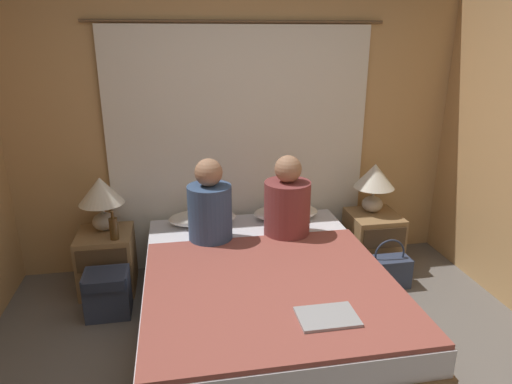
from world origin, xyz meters
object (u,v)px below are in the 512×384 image
at_px(pillow_left, 203,218).
at_px(person_right_in_bed, 287,204).
at_px(lamp_left, 101,195).
at_px(lamp_right, 374,180).
at_px(bed, 264,300).
at_px(beer_bottle_on_left_stand, 114,228).
at_px(nightstand_left, 107,261).
at_px(handbag_on_floor, 388,271).
at_px(backpack_on_floor, 107,291).
at_px(nightstand_right, 372,240).
at_px(person_left_in_bed, 210,208).
at_px(pillow_right, 286,212).
at_px(laptop_on_bed, 327,317).

xyz_separation_m(pillow_left, person_right_in_bed, (0.64, -0.34, 0.21)).
distance_m(lamp_left, lamp_right, 2.30).
height_order(lamp_right, pillow_left, lamp_right).
distance_m(bed, beer_bottle_on_left_stand, 1.28).
distance_m(nightstand_left, person_right_in_bed, 1.54).
distance_m(pillow_left, handbag_on_floor, 1.61).
relative_size(beer_bottle_on_left_stand, backpack_on_floor, 0.66).
distance_m(nightstand_right, backpack_on_floor, 2.29).
bearing_deg(pillow_left, lamp_left, 179.84).
height_order(lamp_right, person_right_in_bed, person_right_in_bed).
height_order(lamp_right, beer_bottle_on_left_stand, lamp_right).
bearing_deg(backpack_on_floor, person_left_in_bed, 9.50).
bearing_deg(lamp_right, pillow_right, -179.84).
relative_size(lamp_right, handbag_on_floor, 1.04).
bearing_deg(beer_bottle_on_left_stand, lamp_left, 116.26).
xyz_separation_m(pillow_right, backpack_on_floor, (-1.47, -0.47, -0.34)).
bearing_deg(pillow_left, laptop_on_bed, -68.96).
bearing_deg(person_left_in_bed, person_right_in_bed, 0.00).
distance_m(nightstand_left, handbag_on_floor, 2.32).
bearing_deg(backpack_on_floor, pillow_right, 17.88).
relative_size(lamp_right, person_left_in_bed, 0.67).
distance_m(nightstand_left, nightstand_right, 2.30).
bearing_deg(person_left_in_bed, bed, -57.85).
xyz_separation_m(bed, backpack_on_floor, (-1.11, 0.38, -0.04)).
bearing_deg(handbag_on_floor, pillow_left, 163.37).
xyz_separation_m(nightstand_left, beer_bottle_on_left_stand, (0.10, -0.13, 0.34)).
bearing_deg(person_right_in_bed, lamp_right, 21.55).
distance_m(nightstand_right, laptop_on_bed, 1.75).
bearing_deg(pillow_right, bed, -112.97).
xyz_separation_m(lamp_right, handbag_on_floor, (-0.02, -0.45, -0.65)).
distance_m(bed, lamp_right, 1.54).
relative_size(laptop_on_bed, handbag_on_floor, 0.77).
bearing_deg(person_left_in_bed, lamp_left, 157.59).
distance_m(bed, person_right_in_bed, 0.77).
height_order(backpack_on_floor, handbag_on_floor, handbag_on_floor).
height_order(nightstand_left, person_left_in_bed, person_left_in_bed).
bearing_deg(pillow_left, lamp_right, 0.08).
height_order(pillow_right, laptop_on_bed, pillow_right).
xyz_separation_m(person_right_in_bed, beer_bottle_on_left_stand, (-1.33, 0.14, -0.16)).
height_order(bed, pillow_left, pillow_left).
bearing_deg(handbag_on_floor, laptop_on_bed, -130.16).
bearing_deg(beer_bottle_on_left_stand, pillow_right, 8.06).
height_order(nightstand_right, lamp_left, lamp_left).
xyz_separation_m(pillow_left, handbag_on_floor, (1.49, -0.45, -0.40)).
height_order(lamp_left, pillow_right, lamp_left).
xyz_separation_m(nightstand_left, pillow_right, (1.51, 0.07, 0.29)).
xyz_separation_m(pillow_left, laptop_on_bed, (0.58, -1.52, -0.02)).
bearing_deg(beer_bottle_on_left_stand, handbag_on_floor, -6.42).
xyz_separation_m(pillow_right, person_left_in_bed, (-0.68, -0.34, 0.22)).
distance_m(nightstand_right, pillow_right, 0.85).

